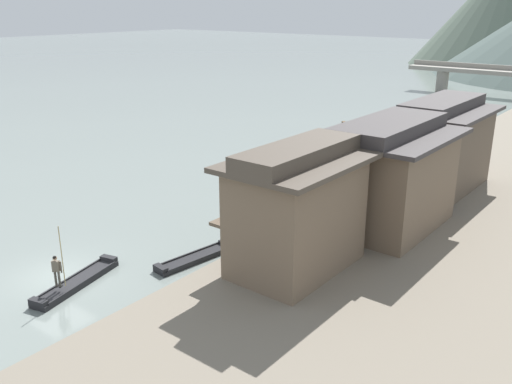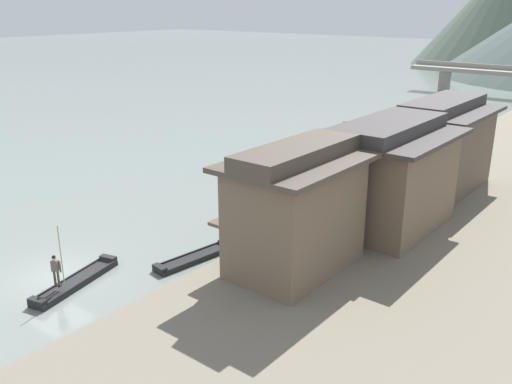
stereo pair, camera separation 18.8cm
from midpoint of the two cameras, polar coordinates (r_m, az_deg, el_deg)
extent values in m
plane|color=gray|center=(29.57, -19.75, -8.21)|extent=(400.00, 400.00, 0.00)
cube|color=#232326|center=(28.38, -17.97, -8.90)|extent=(2.19, 5.23, 0.25)
cube|color=#232326|center=(29.87, -14.90, -6.64)|extent=(0.95, 0.56, 0.22)
cube|color=#232326|center=(26.80, -21.53, -10.49)|extent=(0.95, 0.56, 0.22)
cube|color=#232326|center=(28.60, -18.68, -8.39)|extent=(1.19, 4.53, 0.08)
cube|color=#232326|center=(28.02, -17.31, -8.82)|extent=(1.19, 4.53, 0.08)
cube|color=black|center=(27.56, -19.80, -9.11)|extent=(0.19, 0.24, 0.05)
cylinder|color=#4C473D|center=(27.35, -19.94, -8.37)|extent=(0.11, 0.11, 0.78)
cube|color=black|center=(27.48, -19.47, -9.16)|extent=(0.19, 0.24, 0.05)
cylinder|color=#4C473D|center=(27.26, -19.61, -8.42)|extent=(0.11, 0.11, 0.78)
cube|color=#665B4C|center=(27.03, -19.93, -7.17)|extent=(0.38, 0.33, 0.52)
cylinder|color=#665B4C|center=(27.20, -20.24, -7.20)|extent=(0.08, 0.08, 0.56)
cylinder|color=#665B4C|center=(27.00, -19.46, -7.30)|extent=(0.08, 0.08, 0.56)
sphere|color=#A37A5B|center=(26.86, -20.02, -6.40)|extent=(0.20, 0.20, 0.20)
sphere|color=black|center=(26.84, -20.04, -6.37)|extent=(0.18, 0.18, 0.18)
cylinder|color=tan|center=(26.78, -19.37, -6.29)|extent=(0.04, 0.04, 3.00)
cube|color=brown|center=(63.01, 11.57, 6.84)|extent=(4.45, 4.37, 0.27)
cube|color=brown|center=(63.73, 13.76, 7.06)|extent=(0.82, 0.83, 0.25)
cube|color=brown|center=(62.27, 9.35, 7.08)|extent=(0.82, 0.83, 0.25)
cube|color=brown|center=(63.36, 11.47, 7.08)|extent=(3.51, 3.43, 0.08)
cube|color=brown|center=(62.59, 11.68, 6.92)|extent=(3.51, 3.43, 0.08)
cube|color=#232326|center=(69.77, 19.00, 7.34)|extent=(3.43, 4.73, 0.24)
cube|color=#232326|center=(72.02, 18.64, 7.90)|extent=(0.84, 0.71, 0.22)
cube|color=#232326|center=(67.45, 19.43, 7.12)|extent=(0.84, 0.71, 0.22)
cube|color=#232326|center=(69.66, 18.70, 7.49)|extent=(2.51, 3.89, 0.08)
cube|color=#232326|center=(69.83, 19.32, 7.45)|extent=(2.51, 3.89, 0.08)
ellipsoid|color=olive|center=(69.71, 19.03, 7.61)|extent=(1.22, 1.32, 0.42)
cube|color=brown|center=(60.31, 18.37, 5.69)|extent=(2.79, 3.25, 0.21)
cube|color=brown|center=(61.73, 17.98, 6.21)|extent=(0.84, 0.77, 0.19)
cube|color=brown|center=(58.81, 18.82, 5.52)|extent=(0.84, 0.77, 0.19)
cube|color=brown|center=(60.16, 18.02, 5.84)|extent=(1.86, 2.37, 0.08)
cube|color=brown|center=(60.40, 18.75, 5.81)|extent=(1.86, 2.37, 0.08)
ellipsoid|color=olive|center=(60.24, 18.40, 5.99)|extent=(1.30, 1.35, 0.43)
cube|color=#232326|center=(29.61, -6.24, -6.85)|extent=(1.57, 4.73, 0.22)
cube|color=#232326|center=(30.75, -3.04, -5.32)|extent=(0.91, 0.47, 0.19)
cube|color=#232326|center=(28.40, -9.75, -7.74)|extent=(0.91, 0.47, 0.19)
cube|color=#232326|center=(29.87, -6.78, -6.32)|extent=(0.62, 4.12, 0.08)
cube|color=#232326|center=(29.22, -5.71, -6.87)|extent=(0.62, 4.12, 0.08)
cube|color=#232326|center=(35.09, 3.79, -2.48)|extent=(0.90, 5.14, 0.28)
cube|color=#232326|center=(36.88, 5.97, -1.01)|extent=(0.81, 0.36, 0.25)
cube|color=#232326|center=(33.17, 1.38, -3.25)|extent=(0.81, 0.36, 0.25)
cube|color=#232326|center=(35.24, 3.26, -2.06)|extent=(0.09, 4.64, 0.08)
cube|color=#232326|center=(34.81, 4.35, -2.36)|extent=(0.09, 4.64, 0.08)
cube|color=#232326|center=(44.11, 4.58, 1.97)|extent=(2.25, 5.84, 0.21)
cube|color=#232326|center=(42.31, 1.85, 1.57)|extent=(0.93, 0.55, 0.19)
cube|color=#232326|center=(45.88, 7.10, 2.82)|extent=(0.93, 0.55, 0.19)
cube|color=#232326|center=(43.75, 4.98, 2.02)|extent=(1.27, 5.15, 0.08)
cube|color=#232326|center=(44.38, 4.19, 2.28)|extent=(1.27, 5.15, 0.08)
ellipsoid|color=#4C6B42|center=(44.01, 4.59, 2.40)|extent=(1.13, 1.39, 0.48)
cube|color=#75604C|center=(26.13, 4.33, -2.66)|extent=(4.06, 6.33, 5.20)
cube|color=brown|center=(27.45, 0.24, -1.52)|extent=(0.70, 6.33, 0.16)
cube|color=#4C4238|center=(25.26, 4.48, 3.09)|extent=(4.96, 7.23, 0.24)
cube|color=#4C4238|center=(25.14, 4.51, 4.12)|extent=(2.44, 7.23, 0.70)
cube|color=#75604C|center=(32.17, 13.40, 1.06)|extent=(5.64, 7.39, 5.20)
cube|color=brown|center=(33.57, 8.54, 2.12)|extent=(0.70, 7.39, 0.16)
cube|color=#3D3838|center=(31.47, 13.77, 5.78)|extent=(6.54, 8.29, 0.24)
cube|color=#3D3838|center=(31.37, 13.84, 6.61)|extent=(3.39, 8.29, 0.70)
cube|color=brown|center=(40.21, 18.57, 4.14)|extent=(5.02, 7.48, 5.20)
cube|color=#4D4135|center=(41.24, 14.86, 4.85)|extent=(0.70, 7.48, 0.16)
cube|color=#3D3838|center=(39.65, 18.98, 7.94)|extent=(5.92, 8.38, 0.24)
cube|color=#3D3838|center=(39.57, 19.05, 8.61)|extent=(3.01, 8.38, 0.70)
cube|color=gray|center=(88.70, 23.89, 11.24)|extent=(25.83, 2.40, 0.60)
cylinder|color=gray|center=(91.25, 19.01, 10.79)|extent=(1.80, 1.80, 3.16)
cube|color=gray|center=(89.59, 24.12, 11.69)|extent=(25.83, 0.30, 0.70)
cone|color=#5B6B5B|center=(135.20, 25.08, 16.90)|extent=(40.00, 40.00, 24.15)
camera|label=1|loc=(0.09, -89.85, 0.05)|focal=38.60mm
camera|label=2|loc=(0.09, 90.15, -0.05)|focal=38.60mm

